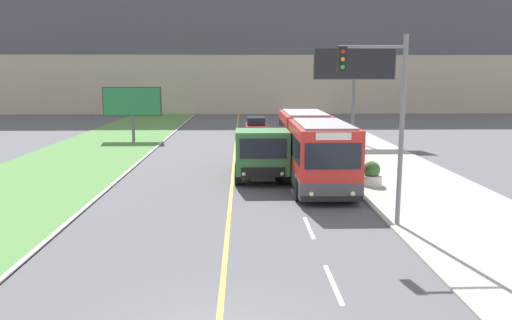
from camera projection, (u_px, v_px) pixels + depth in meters
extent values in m
cube|color=silver|center=(333.00, 284.00, 12.39)|extent=(0.12, 2.40, 0.01)
cube|color=silver|center=(309.00, 228.00, 16.92)|extent=(0.12, 2.40, 0.01)
cube|color=silver|center=(295.00, 195.00, 21.45)|extent=(0.12, 2.40, 0.01)
cube|color=silver|center=(286.00, 174.00, 25.98)|extent=(0.12, 2.40, 0.01)
cube|color=silver|center=(279.00, 159.00, 30.52)|extent=(0.12, 2.40, 0.01)
cube|color=silver|center=(274.00, 148.00, 35.05)|extent=(0.12, 2.40, 0.01)
cube|color=silver|center=(271.00, 140.00, 39.58)|extent=(0.12, 2.40, 0.01)
cube|color=silver|center=(268.00, 133.00, 44.11)|extent=(0.12, 2.40, 0.01)
cube|color=silver|center=(265.00, 127.00, 48.64)|extent=(0.12, 2.40, 0.01)
cube|color=silver|center=(263.00, 123.00, 53.17)|extent=(0.12, 2.40, 0.01)
cube|color=#BCAD93|center=(238.00, 31.00, 67.02)|extent=(80.00, 8.00, 21.69)
cube|color=#4C4C56|center=(238.00, 24.00, 62.97)|extent=(80.00, 0.04, 7.59)
cube|color=red|center=(322.00, 156.00, 21.71)|extent=(2.46, 5.31, 2.72)
cube|color=#4C4C51|center=(321.00, 178.00, 21.88)|extent=(2.48, 5.33, 0.70)
cube|color=black|center=(322.00, 146.00, 21.64)|extent=(2.49, 4.88, 0.95)
cube|color=gray|center=(323.00, 124.00, 21.47)|extent=(2.09, 4.78, 0.08)
cube|color=red|center=(304.00, 138.00, 27.83)|extent=(2.46, 5.31, 2.72)
cube|color=#4C4C51|center=(304.00, 156.00, 28.00)|extent=(2.48, 5.33, 0.70)
cube|color=black|center=(304.00, 130.00, 27.76)|extent=(2.49, 4.88, 0.95)
cube|color=gray|center=(305.00, 113.00, 27.59)|extent=(2.09, 4.78, 0.08)
cube|color=#474747|center=(312.00, 146.00, 24.77)|extent=(2.27, 0.90, 2.51)
cube|color=black|center=(333.00, 156.00, 19.00)|extent=(2.17, 0.04, 1.00)
cube|color=black|center=(332.00, 199.00, 19.28)|extent=(2.41, 0.06, 0.20)
sphere|color=#F4EAB2|center=(311.00, 194.00, 19.21)|extent=(0.20, 0.20, 0.20)
sphere|color=#F4EAB2|center=(353.00, 194.00, 19.26)|extent=(0.20, 0.20, 0.20)
cube|color=white|center=(334.00, 136.00, 18.87)|extent=(1.35, 0.04, 0.28)
cylinder|color=black|center=(298.00, 189.00, 20.41)|extent=(0.28, 1.00, 1.00)
cylinder|color=black|center=(355.00, 189.00, 20.47)|extent=(0.28, 1.00, 1.00)
cylinder|color=black|center=(291.00, 174.00, 23.54)|extent=(0.28, 1.00, 1.00)
cylinder|color=black|center=(340.00, 173.00, 23.61)|extent=(0.28, 1.00, 1.00)
cylinder|color=black|center=(282.00, 156.00, 28.51)|extent=(0.28, 1.00, 1.00)
cylinder|color=black|center=(323.00, 156.00, 28.57)|extent=(0.28, 1.00, 1.00)
cube|color=black|center=(261.00, 167.00, 25.61)|extent=(1.12, 6.14, 0.20)
cube|color=#38753D|center=(262.00, 151.00, 23.50)|extent=(2.48, 2.23, 2.00)
cube|color=black|center=(263.00, 149.00, 22.33)|extent=(2.11, 0.04, 0.90)
cube|color=black|center=(263.00, 172.00, 22.50)|extent=(1.99, 0.06, 0.44)
sphere|color=silver|center=(244.00, 174.00, 22.48)|extent=(0.18, 0.18, 0.18)
sphere|color=silver|center=(282.00, 174.00, 22.53)|extent=(0.18, 0.18, 0.18)
cube|color=#B7931E|center=(260.00, 160.00, 26.80)|extent=(2.36, 3.67, 0.12)
cube|color=#B7931E|center=(239.00, 149.00, 26.67)|extent=(0.12, 3.67, 1.34)
cube|color=#B7931E|center=(281.00, 148.00, 26.73)|extent=(0.12, 3.67, 1.34)
cube|color=#B7931E|center=(261.00, 154.00, 24.95)|extent=(2.36, 0.12, 1.34)
cube|color=#B7931E|center=(259.00, 144.00, 28.45)|extent=(2.36, 0.12, 1.34)
cube|color=#B7931E|center=(261.00, 138.00, 24.82)|extent=(2.36, 0.12, 0.24)
cylinder|color=black|center=(238.00, 174.00, 23.42)|extent=(0.30, 1.04, 1.04)
cylinder|color=black|center=(286.00, 174.00, 23.48)|extent=(0.30, 1.04, 1.04)
cylinder|color=black|center=(239.00, 161.00, 26.97)|extent=(0.30, 1.04, 1.04)
cylinder|color=black|center=(281.00, 160.00, 27.03)|extent=(0.30, 1.04, 1.04)
cube|color=maroon|center=(256.00, 128.00, 43.47)|extent=(1.80, 4.30, 0.61)
cube|color=black|center=(256.00, 121.00, 43.47)|extent=(1.53, 2.36, 0.65)
cylinder|color=black|center=(247.00, 132.00, 42.21)|extent=(0.18, 0.62, 0.62)
cylinder|color=black|center=(266.00, 132.00, 42.25)|extent=(0.18, 0.62, 0.62)
cylinder|color=black|center=(247.00, 129.00, 44.75)|extent=(0.18, 0.62, 0.62)
cylinder|color=black|center=(265.00, 129.00, 44.79)|extent=(0.18, 0.62, 0.62)
cylinder|color=slate|center=(402.00, 133.00, 16.53)|extent=(0.16, 0.16, 6.41)
cylinder|color=slate|center=(372.00, 47.00, 16.02)|extent=(2.20, 0.10, 0.10)
cube|color=black|center=(342.00, 59.00, 16.07)|extent=(0.28, 0.24, 0.80)
sphere|color=red|center=(343.00, 52.00, 15.90)|extent=(0.14, 0.14, 0.14)
sphere|color=orange|center=(343.00, 59.00, 15.94)|extent=(0.14, 0.14, 0.14)
sphere|color=green|center=(343.00, 67.00, 15.98)|extent=(0.14, 0.14, 0.14)
cylinder|color=#59595B|center=(353.00, 111.00, 37.46)|extent=(0.24, 0.24, 4.83)
cube|color=#333333|center=(355.00, 64.00, 36.87)|extent=(6.08, 0.20, 2.28)
cube|color=black|center=(355.00, 64.00, 36.76)|extent=(5.92, 0.02, 2.12)
cylinder|color=#59595B|center=(133.00, 128.00, 39.24)|extent=(0.24, 0.24, 1.97)
cube|color=#333333|center=(132.00, 102.00, 38.90)|extent=(4.55, 0.20, 2.29)
cube|color=#287547|center=(132.00, 102.00, 38.79)|extent=(4.39, 0.02, 2.13)
cylinder|color=silver|center=(371.00, 180.00, 23.03)|extent=(0.98, 0.98, 0.46)
sphere|color=#3D6B33|center=(372.00, 170.00, 22.95)|extent=(0.79, 0.79, 0.79)
cylinder|color=silver|center=(353.00, 164.00, 27.32)|extent=(0.96, 0.96, 0.45)
sphere|color=#3D6B33|center=(353.00, 155.00, 27.24)|extent=(0.77, 0.77, 0.77)
cylinder|color=silver|center=(336.00, 151.00, 31.60)|extent=(0.96, 0.96, 0.45)
sphere|color=#3D6B33|center=(336.00, 144.00, 31.52)|extent=(0.77, 0.77, 0.77)
cylinder|color=silver|center=(326.00, 142.00, 35.89)|extent=(0.98, 0.98, 0.44)
sphere|color=#3D6B33|center=(326.00, 136.00, 35.81)|extent=(0.78, 0.78, 0.78)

